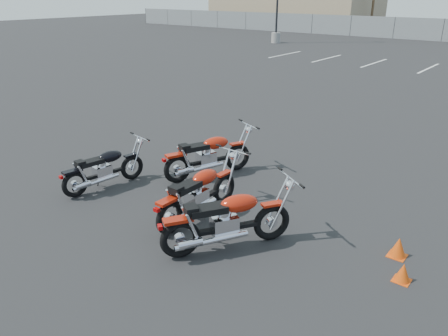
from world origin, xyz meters
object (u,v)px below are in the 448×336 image
Objects in this scene: motorcycle_front_red at (208,155)px; motorcycle_third_red at (199,193)px; motorcycle_second_black at (104,169)px; motorcycle_rear_red at (227,221)px.

motorcycle_front_red reaches higher than motorcycle_third_red.
motorcycle_third_red reaches higher than motorcycle_second_black.
motorcycle_third_red is 1.17m from motorcycle_rear_red.
motorcycle_third_red is at bearing 154.37° from motorcycle_rear_red.
motorcycle_rear_red is at bearing -4.22° from motorcycle_second_black.
motorcycle_rear_red reaches higher than motorcycle_front_red.
motorcycle_front_red is 1.95m from motorcycle_third_red.
motorcycle_front_red is at bearing 125.09° from motorcycle_third_red.
motorcycle_rear_red is at bearing -43.98° from motorcycle_front_red.
motorcycle_third_red is at bearing -54.91° from motorcycle_front_red.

